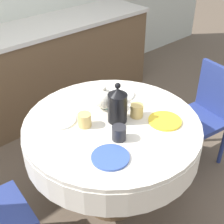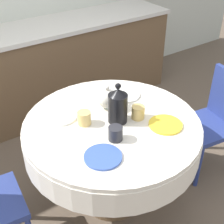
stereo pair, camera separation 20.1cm
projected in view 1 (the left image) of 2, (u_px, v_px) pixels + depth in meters
name	position (u px, v px, depth m)	size (l,w,h in m)	color
ground_plane	(112.00, 198.00, 2.48)	(12.00, 12.00, 0.00)	brown
kitchen_counter	(13.00, 80.00, 3.13)	(3.24, 0.64, 0.95)	brown
dining_table	(112.00, 137.00, 2.13)	(1.19, 1.19, 0.75)	brown
chair_left	(205.00, 111.00, 2.62)	(0.46, 0.46, 0.88)	navy
plate_near_left	(110.00, 157.00, 1.76)	(0.22, 0.22, 0.01)	#3856AD
cup_near_left	(119.00, 133.00, 1.89)	(0.09, 0.09, 0.09)	#28282D
plate_near_right	(165.00, 121.00, 2.06)	(0.22, 0.22, 0.01)	yellow
cup_near_right	(137.00, 110.00, 2.09)	(0.09, 0.09, 0.09)	#DBB766
plate_far_left	(59.00, 120.00, 2.07)	(0.22, 0.22, 0.01)	white
cup_far_left	(85.00, 120.00, 2.00)	(0.09, 0.09, 0.09)	#DBB766
plate_far_right	(119.00, 94.00, 2.34)	(0.22, 0.22, 0.01)	white
cup_far_right	(106.00, 102.00, 2.18)	(0.09, 0.09, 0.09)	#5BA39E
coffee_carafe	(117.00, 105.00, 2.01)	(0.13, 0.13, 0.28)	black
teapot	(104.00, 99.00, 2.15)	(0.19, 0.14, 0.18)	silver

